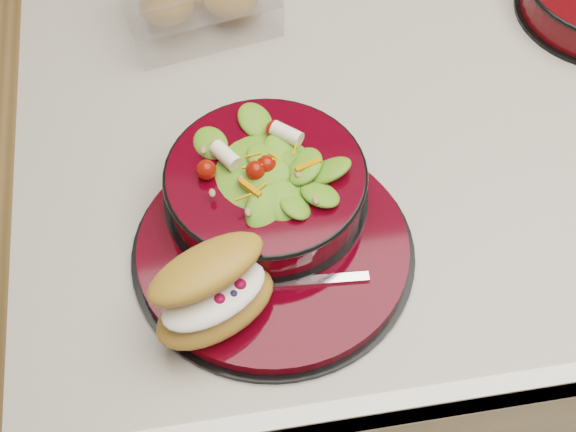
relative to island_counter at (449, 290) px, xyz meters
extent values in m
cube|color=#9F7140|center=(0.00, 0.00, -0.46)|extent=(4.00, 4.00, 0.01)
cube|color=white|center=(0.00, 0.00, -0.02)|extent=(1.16, 0.66, 0.86)
cube|color=#B5B0A6|center=(0.00, 0.00, 0.43)|extent=(1.24, 0.74, 0.04)
cylinder|color=black|center=(-0.33, -0.17, 0.45)|extent=(0.32, 0.32, 0.01)
cylinder|color=#4F020A|center=(-0.33, -0.17, 0.46)|extent=(0.30, 0.30, 0.01)
torus|color=black|center=(-0.32, -0.18, 0.46)|extent=(0.17, 0.17, 0.01)
cylinder|color=black|center=(-0.33, -0.10, 0.47)|extent=(0.23, 0.23, 0.01)
cylinder|color=#4F020A|center=(-0.33, -0.10, 0.49)|extent=(0.22, 0.22, 0.04)
torus|color=black|center=(-0.33, -0.10, 0.51)|extent=(0.23, 0.23, 0.01)
ellipsoid|color=#467E23|center=(-0.33, -0.10, 0.51)|extent=(0.19, 0.19, 0.07)
sphere|color=#B31107|center=(-0.28, -0.10, 0.55)|extent=(0.02, 0.02, 0.02)
sphere|color=#B31107|center=(-0.33, -0.06, 0.55)|extent=(0.02, 0.02, 0.02)
sphere|color=#B31107|center=(-0.37, -0.10, 0.55)|extent=(0.02, 0.02, 0.02)
sphere|color=#B31107|center=(-0.33, -0.15, 0.55)|extent=(0.02, 0.02, 0.02)
cylinder|color=silver|center=(-0.30, -0.06, 0.55)|extent=(0.04, 0.04, 0.02)
cylinder|color=silver|center=(-0.37, -0.08, 0.55)|extent=(0.04, 0.03, 0.02)
cube|color=orange|center=(-0.35, -0.13, 0.55)|extent=(0.03, 0.03, 0.01)
cube|color=orange|center=(-0.28, -0.11, 0.55)|extent=(0.03, 0.02, 0.01)
ellipsoid|color=#BC7739|center=(-0.40, -0.24, 0.48)|extent=(0.15, 0.12, 0.04)
ellipsoid|color=white|center=(-0.40, -0.24, 0.51)|extent=(0.13, 0.11, 0.02)
ellipsoid|color=#BC7739|center=(-0.40, -0.23, 0.53)|extent=(0.15, 0.12, 0.03)
sphere|color=#B70D30|center=(-0.42, -0.24, 0.51)|extent=(0.01, 0.01, 0.01)
sphere|color=#B70D30|center=(-0.39, -0.25, 0.51)|extent=(0.01, 0.01, 0.01)
sphere|color=#B70D30|center=(-0.37, -0.24, 0.51)|extent=(0.01, 0.01, 0.01)
sphere|color=#191947|center=(-0.41, -0.24, 0.51)|extent=(0.01, 0.01, 0.01)
sphere|color=#191947|center=(-0.39, -0.24, 0.51)|extent=(0.01, 0.01, 0.01)
sphere|color=#191947|center=(-0.40, -0.25, 0.51)|extent=(0.01, 0.01, 0.01)
sphere|color=#191947|center=(-0.38, -0.25, 0.51)|extent=(0.01, 0.01, 0.01)
cube|color=silver|center=(-0.29, -0.22, 0.47)|extent=(0.12, 0.02, 0.00)
cube|color=silver|center=(-0.37, -0.22, 0.47)|extent=(0.04, 0.02, 0.00)
cube|color=white|center=(-0.37, 0.24, 0.47)|extent=(0.22, 0.18, 0.05)
ellipsoid|color=#BC7739|center=(-0.41, 0.24, 0.47)|extent=(0.08, 0.06, 0.04)
ellipsoid|color=#BC7739|center=(-0.32, 0.24, 0.47)|extent=(0.08, 0.06, 0.04)
camera|label=1|loc=(-0.39, -0.66, 1.20)|focal=50.00mm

